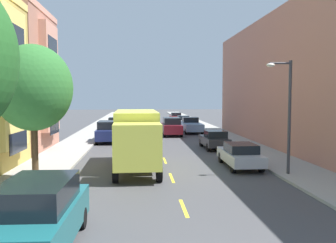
% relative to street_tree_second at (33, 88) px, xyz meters
% --- Properties ---
extents(ground_plane, '(160.00, 160.00, 0.00)m').
position_rel_street_tree_second_xyz_m(ground_plane, '(6.40, 19.39, -4.54)').
color(ground_plane, '#424244').
extents(sidewalk_left, '(3.20, 120.00, 0.14)m').
position_rel_street_tree_second_xyz_m(sidewalk_left, '(-0.70, 17.39, -4.47)').
color(sidewalk_left, '#99968E').
rests_on(sidewalk_left, ground_plane).
extents(sidewalk_right, '(3.20, 120.00, 0.14)m').
position_rel_street_tree_second_xyz_m(sidewalk_right, '(13.50, 17.39, -4.47)').
color(sidewalk_right, '#99968E').
rests_on(sidewalk_right, ground_plane).
extents(lane_centerline_dashes, '(0.14, 47.20, 0.01)m').
position_rel_street_tree_second_xyz_m(lane_centerline_dashes, '(6.40, 13.89, -4.54)').
color(lane_centerline_dashes, yellow).
rests_on(lane_centerline_dashes, ground_plane).
extents(street_tree_second, '(3.50, 3.50, 6.37)m').
position_rel_street_tree_second_xyz_m(street_tree_second, '(0.00, 0.00, 0.00)').
color(street_tree_second, '#47331E').
rests_on(street_tree_second, sidewalk_left).
extents(street_lamp, '(1.35, 0.28, 5.87)m').
position_rel_street_tree_second_xyz_m(street_lamp, '(12.33, 1.27, -0.95)').
color(street_lamp, '#38383D').
rests_on(street_lamp, sidewalk_right).
extents(delivery_box_truck, '(2.54, 7.93, 3.30)m').
position_rel_street_tree_second_xyz_m(delivery_box_truck, '(4.60, 3.85, -2.66)').
color(delivery_box_truck, '#D8D84C').
rests_on(delivery_box_truck, ground_plane).
extents(parked_hatchback_charcoal, '(1.85, 4.05, 1.50)m').
position_rel_street_tree_second_xyz_m(parked_hatchback_charcoal, '(10.70, 11.22, -3.79)').
color(parked_hatchback_charcoal, '#333338').
rests_on(parked_hatchback_charcoal, ground_plane).
extents(parked_pickup_champagne, '(2.03, 5.31, 1.73)m').
position_rel_street_tree_second_xyz_m(parked_pickup_champagne, '(2.13, 26.35, -3.72)').
color(parked_pickup_champagne, tan).
rests_on(parked_pickup_champagne, ground_plane).
extents(parked_suv_teal, '(2.06, 4.85, 1.93)m').
position_rel_street_tree_second_xyz_m(parked_suv_teal, '(2.03, -6.99, -3.56)').
color(parked_suv_teal, '#195B60').
rests_on(parked_suv_teal, ground_plane).
extents(parked_sedan_silver, '(1.85, 4.52, 1.43)m').
position_rel_street_tree_second_xyz_m(parked_sedan_silver, '(10.66, 3.79, -3.79)').
color(parked_sedan_silver, '#B2B5BA').
rests_on(parked_sedan_silver, ground_plane).
extents(parked_hatchback_white, '(1.77, 4.01, 1.50)m').
position_rel_street_tree_second_xyz_m(parked_hatchback_white, '(10.86, 32.92, -3.79)').
color(parked_hatchback_white, silver).
rests_on(parked_hatchback_white, ground_plane).
extents(parked_sedan_forest, '(1.91, 4.54, 1.43)m').
position_rel_street_tree_second_xyz_m(parked_sedan_forest, '(1.95, 39.56, -3.79)').
color(parked_sedan_forest, '#194C28').
rests_on(parked_sedan_forest, ground_plane).
extents(parked_pickup_sky, '(2.04, 5.31, 1.73)m').
position_rel_street_tree_second_xyz_m(parked_pickup_sky, '(10.78, 24.25, -3.72)').
color(parked_pickup_sky, '#7A9EC6').
rests_on(parked_pickup_sky, ground_plane).
extents(parked_suv_navy, '(2.04, 4.84, 1.93)m').
position_rel_street_tree_second_xyz_m(parked_suv_navy, '(1.91, 16.21, -3.56)').
color(parked_suv_navy, navy).
rests_on(parked_suv_navy, ground_plane).
extents(parked_hatchback_red, '(1.77, 4.01, 1.50)m').
position_rel_street_tree_second_xyz_m(parked_hatchback_red, '(10.83, 42.68, -3.79)').
color(parked_hatchback_red, '#AD1E1E').
rests_on(parked_hatchback_red, ground_plane).
extents(moving_burgundy_sedan, '(1.95, 4.80, 1.93)m').
position_rel_street_tree_second_xyz_m(moving_burgundy_sedan, '(8.20, 21.34, -3.56)').
color(moving_burgundy_sedan, maroon).
rests_on(moving_burgundy_sedan, ground_plane).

